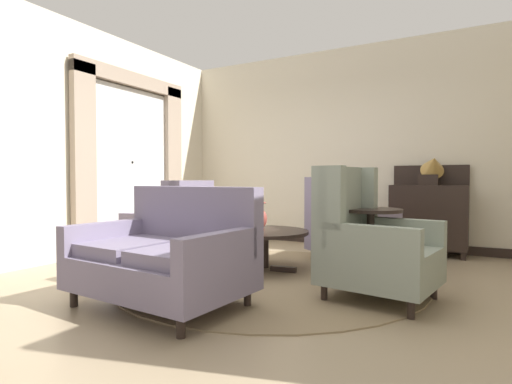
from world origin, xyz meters
TOP-DOWN VIEW (x-y plane):
  - ground at (0.00, 0.00)m, footprint 7.69×7.69m
  - wall_back at (0.00, 2.75)m, footprint 5.45×0.08m
  - wall_left at (-2.65, 0.82)m, footprint 0.08×3.85m
  - baseboard_back at (0.00, 2.69)m, footprint 5.29×0.03m
  - area_rug at (0.00, 0.30)m, footprint 3.06×3.06m
  - window_with_curtains at (-2.55, 0.95)m, footprint 0.12×2.02m
  - coffee_table at (-0.19, 0.56)m, footprint 0.97×0.97m
  - porcelain_vase at (-0.22, 0.54)m, footprint 0.14×0.14m
  - settee at (-0.33, -0.87)m, footprint 1.42×1.01m
  - armchair_back_corner at (-1.53, 0.66)m, footprint 0.97×0.91m
  - armchair_near_sideboard at (0.48, 1.38)m, footprint 1.14×1.15m
  - armchair_near_window at (1.05, 0.10)m, footprint 0.97×0.90m
  - side_table at (0.99, 0.40)m, footprint 0.56×0.56m
  - sideboard at (1.27, 2.45)m, footprint 0.95×0.42m
  - gramophone at (1.32, 2.37)m, footprint 0.37×0.43m

SIDE VIEW (x-z plane):
  - ground at x=0.00m, z-range 0.00..0.00m
  - area_rug at x=0.00m, z-range 0.00..0.01m
  - baseboard_back at x=0.00m, z-range 0.00..0.12m
  - coffee_table at x=-0.19m, z-range 0.15..0.60m
  - settee at x=-0.33m, z-range -0.08..0.86m
  - armchair_back_corner at x=-1.53m, z-range -0.08..0.91m
  - armchair_near_sideboard at x=0.48m, z-range -0.08..0.95m
  - side_table at x=0.99m, z-range 0.08..0.82m
  - armchair_near_window at x=1.05m, z-range -0.10..1.02m
  - sideboard at x=1.27m, z-range -0.07..1.13m
  - porcelain_vase at x=-0.22m, z-range 0.43..0.74m
  - gramophone at x=1.32m, z-range 0.91..1.38m
  - window_with_curtains at x=-2.55m, z-range 0.21..2.62m
  - wall_back at x=0.00m, z-range 0.00..3.00m
  - wall_left at x=-2.65m, z-range 0.00..3.00m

